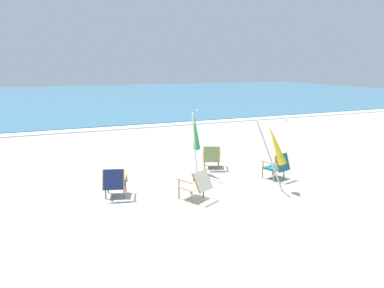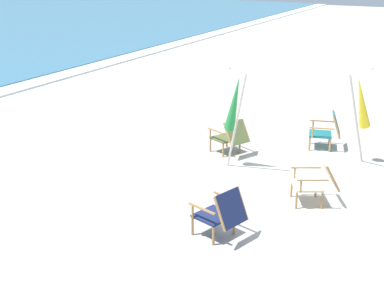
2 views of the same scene
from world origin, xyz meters
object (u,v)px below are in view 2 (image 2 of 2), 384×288
(beach_chair_back_left, at_px, (230,136))
(umbrella_furled_yellow, at_px, (361,103))
(beach_chair_front_left, at_px, (317,180))
(beach_chair_far_center, at_px, (328,130))
(beach_chair_mid_center, at_px, (221,212))
(umbrella_furled_green, at_px, (234,104))

(beach_chair_back_left, height_order, umbrella_furled_yellow, umbrella_furled_yellow)
(beach_chair_front_left, bearing_deg, umbrella_furled_yellow, -5.54)
(umbrella_furled_yellow, bearing_deg, beach_chair_back_left, 104.84)
(beach_chair_front_left, height_order, beach_chair_far_center, beach_chair_far_center)
(beach_chair_back_left, distance_m, beach_chair_front_left, 2.74)
(beach_chair_mid_center, xyz_separation_m, umbrella_furled_green, (2.66, 0.98, 0.91))
(beach_chair_front_left, distance_m, beach_chair_far_center, 2.91)
(beach_chair_back_left, relative_size, umbrella_furled_green, 0.46)
(beach_chair_back_left, xyz_separation_m, beach_chair_front_left, (-1.50, -2.30, 0.00))
(beach_chair_far_center, height_order, umbrella_furled_yellow, umbrella_furled_yellow)
(beach_chair_front_left, distance_m, beach_chair_mid_center, 2.10)
(beach_chair_far_center, distance_m, umbrella_furled_green, 2.64)
(beach_chair_back_left, distance_m, beach_chair_mid_center, 3.66)
(beach_chair_far_center, xyz_separation_m, umbrella_furled_yellow, (-0.69, -0.78, 0.86))
(beach_chair_far_center, bearing_deg, umbrella_furled_green, 147.36)
(umbrella_furled_yellow, bearing_deg, beach_chair_mid_center, 164.41)
(beach_chair_back_left, height_order, umbrella_furled_green, umbrella_furled_green)
(beach_chair_far_center, height_order, beach_chair_mid_center, beach_chair_far_center)
(beach_chair_back_left, height_order, beach_chair_far_center, beach_chair_far_center)
(beach_chair_far_center, bearing_deg, beach_chair_mid_center, 175.74)
(beach_chair_back_left, height_order, beach_chair_mid_center, beach_chair_mid_center)
(beach_chair_front_left, xyz_separation_m, beach_chair_far_center, (2.86, 0.57, 0.01))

